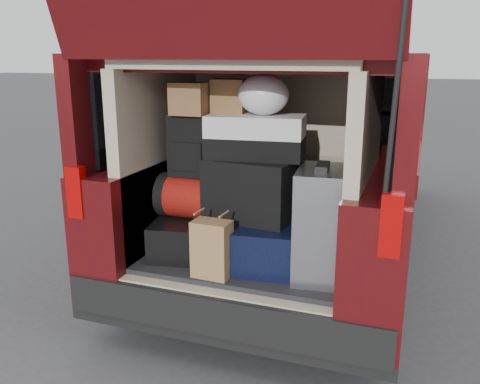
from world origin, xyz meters
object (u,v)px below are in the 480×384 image
at_px(backpack, 192,145).
at_px(twotone_duffel, 256,137).
at_px(silver_roller, 320,224).
at_px(kraft_bag, 212,249).
at_px(black_hardshell, 190,234).
at_px(black_soft_case, 250,189).
at_px(red_duffel, 192,197).
at_px(navy_hardshell, 259,240).

height_order(backpack, twotone_duffel, twotone_duffel).
xyz_separation_m(silver_roller, kraft_bag, (-0.57, -0.22, -0.15)).
bearing_deg(backpack, black_hardshell, -121.64).
bearing_deg(silver_roller, black_soft_case, 162.00).
height_order(red_duffel, backpack, backpack).
xyz_separation_m(black_soft_case, twotone_duffel, (0.02, 0.05, 0.31)).
bearing_deg(red_duffel, navy_hardshell, -2.43).
relative_size(silver_roller, kraft_bag, 1.90).
bearing_deg(backpack, navy_hardshell, -4.97).
xyz_separation_m(red_duffel, twotone_duffel, (0.41, 0.03, 0.40)).
xyz_separation_m(silver_roller, backpack, (-0.84, 0.13, 0.37)).
height_order(navy_hardshell, twotone_duffel, twotone_duffel).
xyz_separation_m(black_soft_case, backpack, (-0.39, 0.03, 0.24)).
distance_m(silver_roller, twotone_duffel, 0.64).
distance_m(kraft_bag, red_duffel, 0.47).
xyz_separation_m(black_hardshell, silver_roller, (0.85, -0.10, 0.20)).
bearing_deg(silver_roller, navy_hardshell, 160.80).
bearing_deg(twotone_duffel, navy_hardshell, -56.31).
height_order(red_duffel, twotone_duffel, twotone_duffel).
relative_size(black_hardshell, backpack, 1.46).
distance_m(red_duffel, backpack, 0.33).
height_order(silver_roller, twotone_duffel, twotone_duffel).
distance_m(black_hardshell, red_duffel, 0.25).
xyz_separation_m(silver_roller, twotone_duffel, (-0.43, 0.14, 0.45)).
bearing_deg(black_soft_case, kraft_bag, -104.85).
distance_m(black_hardshell, backpack, 0.57).
height_order(black_hardshell, navy_hardshell, navy_hardshell).
xyz_separation_m(navy_hardshell, black_soft_case, (-0.06, 0.00, 0.32)).
bearing_deg(silver_roller, kraft_bag, -164.81).
distance_m(navy_hardshell, black_soft_case, 0.32).
bearing_deg(twotone_duffel, black_hardshell, 179.40).
relative_size(black_hardshell, kraft_bag, 1.70).
bearing_deg(kraft_bag, backpack, 131.02).
height_order(black_hardshell, red_duffel, red_duffel).
bearing_deg(backpack, silver_roller, -9.20).
bearing_deg(twotone_duffel, red_duffel, 177.82).
bearing_deg(black_hardshell, kraft_bag, -58.23).
bearing_deg(backpack, black_soft_case, -4.94).
distance_m(red_duffel, black_soft_case, 0.40).
bearing_deg(silver_roller, black_hardshell, 167.59).
distance_m(black_hardshell, twotone_duffel, 0.77).
distance_m(black_hardshell, navy_hardshell, 0.47).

